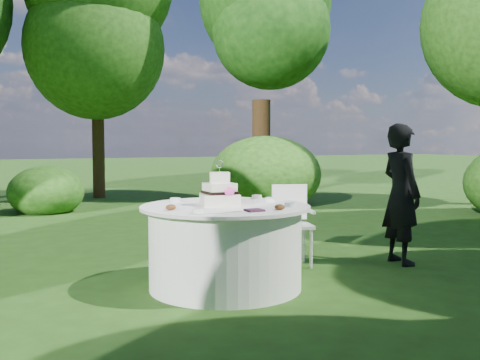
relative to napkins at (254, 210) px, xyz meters
name	(u,v)px	position (x,y,z in m)	size (l,w,h in m)	color
ground	(225,288)	(-0.05, 0.50, -0.78)	(80.00, 80.00, 0.00)	#203D10
napkins	(254,210)	(0.00, 0.00, 0.00)	(0.14, 0.14, 0.02)	#471E3B
feather_plume	(218,212)	(-0.32, 0.02, 0.00)	(0.48, 0.07, 0.01)	silver
guest	(401,194)	(2.13, 0.65, 0.00)	(0.57, 0.37, 1.55)	black
table	(225,246)	(-0.05, 0.50, -0.39)	(1.56, 1.56, 0.77)	white
cake	(220,193)	(-0.09, 0.53, 0.10)	(0.40, 0.40, 0.43)	silver
chair	(291,218)	(1.01, 1.11, -0.26)	(0.50, 0.49, 0.88)	white
votives	(239,202)	(0.11, 0.54, 0.01)	(1.05, 1.01, 0.04)	white
petal_cups	(225,207)	(-0.19, 0.18, 0.02)	(0.94, 0.47, 0.05)	#562D16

